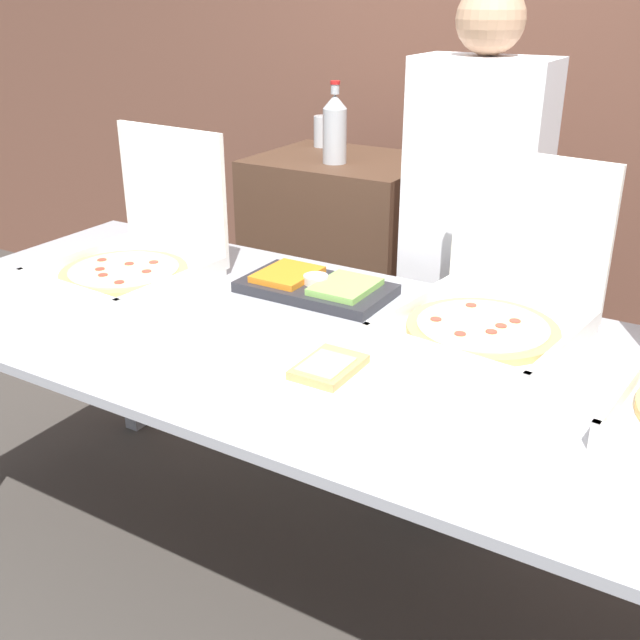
{
  "coord_description": "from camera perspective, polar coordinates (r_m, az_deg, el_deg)",
  "views": [
    {
      "loc": [
        0.86,
        -1.44,
        1.64
      ],
      "look_at": [
        0.0,
        0.0,
        0.91
      ],
      "focal_mm": 42.0,
      "sensor_mm": 36.0,
      "label": 1
    }
  ],
  "objects": [
    {
      "name": "pizza_box_near_right",
      "position": [
        1.9,
        13.12,
        1.13
      ],
      "size": [
        0.48,
        0.49,
        0.42
      ],
      "rotation": [
        0.0,
        0.0,
        -0.13
      ],
      "color": "silver",
      "rests_on": "buffet_table"
    },
    {
      "name": "pizza_box_far_left",
      "position": [
        2.29,
        -13.81,
        4.99
      ],
      "size": [
        0.45,
        0.47,
        0.42
      ],
      "rotation": [
        0.0,
        0.0,
        -0.07
      ],
      "color": "silver",
      "rests_on": "buffet_table"
    },
    {
      "name": "soda_bottle",
      "position": [
        2.8,
        1.14,
        14.41
      ],
      "size": [
        0.09,
        0.09,
        0.29
      ],
      "color": "#B7BCC1",
      "rests_on": "sideboard_podium"
    },
    {
      "name": "person_guest_plaid",
      "position": [
        2.4,
        11.36,
        4.51
      ],
      "size": [
        0.4,
        0.22,
        1.67
      ],
      "rotation": [
        0.0,
        0.0,
        3.14
      ],
      "color": "#2D2D38",
      "rests_on": "ground_plane"
    },
    {
      "name": "brick_wall_behind",
      "position": [
        3.26,
        16.42,
        18.61
      ],
      "size": [
        10.0,
        0.06,
        2.8
      ],
      "color": "brown",
      "rests_on": "ground_plane"
    },
    {
      "name": "buffet_table",
      "position": [
        1.89,
        -0.0,
        -3.74
      ],
      "size": [
        2.4,
        0.99,
        0.86
      ],
      "color": "#A8AAB2",
      "rests_on": "ground_plane"
    },
    {
      "name": "soda_can_silver",
      "position": [
        3.12,
        0.14,
        14.18
      ],
      "size": [
        0.07,
        0.07,
        0.12
      ],
      "color": "silver",
      "rests_on": "sideboard_podium"
    },
    {
      "name": "sideboard_podium",
      "position": [
        3.06,
        1.71,
        2.45
      ],
      "size": [
        0.66,
        0.54,
        1.06
      ],
      "color": "#4C3323",
      "rests_on": "ground_plane"
    },
    {
      "name": "ground_plane",
      "position": [
        2.34,
        -0.0,
        -20.7
      ],
      "size": [
        16.0,
        16.0,
        0.0
      ],
      "primitive_type": "plane",
      "color": "#423D38"
    },
    {
      "name": "paper_plate_front_right",
      "position": [
        1.68,
        0.66,
        -3.75
      ],
      "size": [
        0.24,
        0.24,
        0.03
      ],
      "color": "white",
      "rests_on": "buffet_table"
    },
    {
      "name": "veggie_tray",
      "position": [
        2.12,
        -0.32,
        2.61
      ],
      "size": [
        0.42,
        0.23,
        0.05
      ],
      "color": "#28282D",
      "rests_on": "buffet_table"
    }
  ]
}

